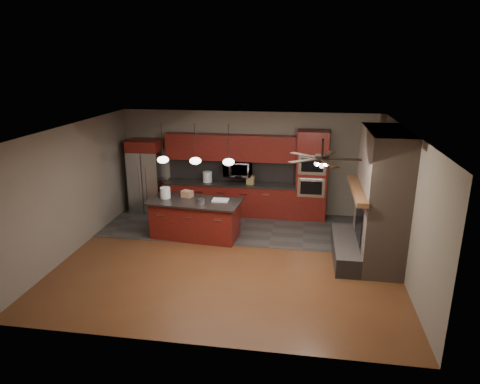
% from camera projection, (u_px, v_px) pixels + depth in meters
% --- Properties ---
extents(ground, '(7.00, 7.00, 0.00)m').
position_uv_depth(ground, '(230.00, 257.00, 9.29)').
color(ground, '#5A331B').
rests_on(ground, ground).
extents(ceiling, '(7.00, 6.00, 0.02)m').
position_uv_depth(ceiling, '(229.00, 129.00, 8.45)').
color(ceiling, white).
rests_on(ceiling, back_wall).
extents(back_wall, '(7.00, 0.02, 2.80)m').
position_uv_depth(back_wall, '(249.00, 163.00, 11.70)').
color(back_wall, '#706659').
rests_on(back_wall, ground).
extents(right_wall, '(0.02, 6.00, 2.80)m').
position_uv_depth(right_wall, '(406.00, 205.00, 8.36)').
color(right_wall, '#706659').
rests_on(right_wall, ground).
extents(left_wall, '(0.02, 6.00, 2.80)m').
position_uv_depth(left_wall, '(73.00, 189.00, 9.38)').
color(left_wall, '#706659').
rests_on(left_wall, ground).
extents(slate_tile_patch, '(7.00, 2.40, 0.01)m').
position_uv_depth(slate_tile_patch, '(243.00, 227.00, 10.98)').
color(slate_tile_patch, '#363431').
rests_on(slate_tile_patch, ground).
extents(fireplace_column, '(1.30, 2.10, 2.80)m').
position_uv_depth(fireplace_column, '(378.00, 202.00, 8.84)').
color(fireplace_column, '#776355').
rests_on(fireplace_column, ground).
extents(back_cabinetry, '(3.59, 0.64, 2.20)m').
position_uv_depth(back_cabinetry, '(230.00, 182.00, 11.68)').
color(back_cabinetry, maroon).
rests_on(back_cabinetry, ground).
extents(oven_tower, '(0.80, 0.63, 2.38)m').
position_uv_depth(oven_tower, '(312.00, 176.00, 11.22)').
color(oven_tower, maroon).
rests_on(oven_tower, ground).
extents(microwave, '(0.73, 0.41, 0.50)m').
position_uv_depth(microwave, '(238.00, 168.00, 11.53)').
color(microwave, silver).
rests_on(microwave, back_cabinetry).
extents(refrigerator, '(0.86, 0.75, 2.03)m').
position_uv_depth(refrigerator, '(147.00, 176.00, 11.87)').
color(refrigerator, silver).
rests_on(refrigerator, ground).
extents(kitchen_island, '(2.25, 1.17, 0.92)m').
position_uv_depth(kitchen_island, '(195.00, 219.00, 10.24)').
color(kitchen_island, maroon).
rests_on(kitchen_island, ground).
extents(white_bucket, '(0.28, 0.28, 0.26)m').
position_uv_depth(white_bucket, '(165.00, 193.00, 10.27)').
color(white_bucket, white).
rests_on(white_bucket, kitchen_island).
extents(paint_can, '(0.20, 0.20, 0.11)m').
position_uv_depth(paint_can, '(201.00, 201.00, 9.89)').
color(paint_can, '#AAAAAF').
rests_on(paint_can, kitchen_island).
extents(paint_tray, '(0.38, 0.27, 0.04)m').
position_uv_depth(paint_tray, '(220.00, 200.00, 10.09)').
color(paint_tray, silver).
rests_on(paint_tray, kitchen_island).
extents(cardboard_box, '(0.30, 0.25, 0.16)m').
position_uv_depth(cardboard_box, '(187.00, 194.00, 10.35)').
color(cardboard_box, '#9B6D50').
rests_on(cardboard_box, kitchen_island).
extents(counter_bucket, '(0.31, 0.31, 0.28)m').
position_uv_depth(counter_bucket, '(207.00, 177.00, 11.68)').
color(counter_bucket, white).
rests_on(counter_bucket, back_cabinetry).
extents(counter_box, '(0.22, 0.19, 0.23)m').
position_uv_depth(counter_box, '(251.00, 180.00, 11.47)').
color(counter_box, olive).
rests_on(counter_box, back_cabinetry).
extents(pendant_left, '(0.26, 0.26, 0.92)m').
position_uv_depth(pendant_left, '(163.00, 160.00, 9.60)').
color(pendant_left, black).
rests_on(pendant_left, ceiling).
extents(pendant_center, '(0.26, 0.26, 0.92)m').
position_uv_depth(pendant_center, '(195.00, 161.00, 9.49)').
color(pendant_center, black).
rests_on(pendant_center, ceiling).
extents(pendant_right, '(0.26, 0.26, 0.92)m').
position_uv_depth(pendant_right, '(229.00, 162.00, 9.38)').
color(pendant_right, black).
rests_on(pendant_right, ceiling).
extents(ceiling_fan, '(1.27, 1.33, 0.41)m').
position_uv_depth(ceiling_fan, '(322.00, 158.00, 7.54)').
color(ceiling_fan, black).
rests_on(ceiling_fan, ceiling).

